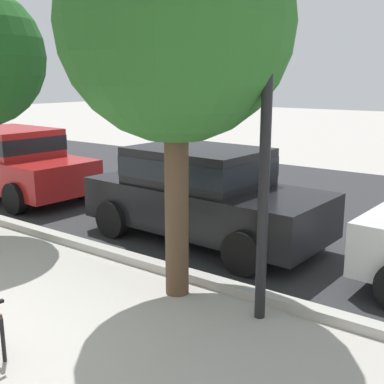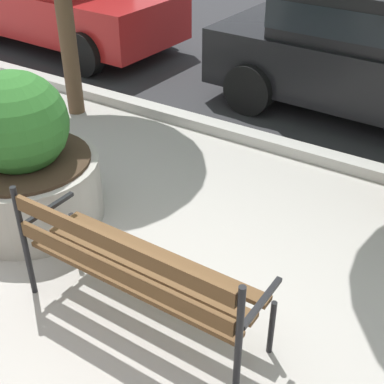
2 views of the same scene
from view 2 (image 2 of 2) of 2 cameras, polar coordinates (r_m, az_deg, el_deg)
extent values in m
plane|color=#ADA8A0|center=(3.98, -5.35, -13.55)|extent=(80.00, 80.00, 0.00)
cube|color=#B2AFA8|center=(6.01, 11.57, 4.28)|extent=(60.00, 0.20, 0.12)
cube|color=brown|center=(3.60, -6.83, -9.73)|extent=(1.70, 0.13, 0.04)
cube|color=brown|center=(3.70, -5.06, -8.18)|extent=(1.70, 0.13, 0.04)
cube|color=brown|center=(3.81, -3.40, -6.71)|extent=(1.70, 0.13, 0.04)
cube|color=brown|center=(3.44, -7.97, -8.48)|extent=(1.70, 0.06, 0.11)
cube|color=brown|center=(3.30, -8.26, -5.61)|extent=(1.70, 0.06, 0.11)
cylinder|color=black|center=(4.44, -12.38, -4.66)|extent=(0.04, 0.04, 0.45)
cylinder|color=black|center=(4.06, -17.38, -5.16)|extent=(0.04, 0.04, 0.95)
cube|color=black|center=(4.11, -14.94, -1.68)|extent=(0.04, 0.48, 0.03)
cylinder|color=black|center=(3.66, 8.46, -14.06)|extent=(0.04, 0.04, 0.45)
cylinder|color=black|center=(3.18, 4.94, -16.29)|extent=(0.04, 0.04, 0.95)
cube|color=black|center=(3.25, 7.44, -11.52)|extent=(0.04, 0.48, 0.03)
cylinder|color=#A8A399|center=(5.00, -16.92, 0.21)|extent=(1.28, 1.28, 0.58)
cylinder|color=#38281C|center=(4.85, -17.48, 3.23)|extent=(1.16, 1.16, 0.03)
sphere|color=#2D6B28|center=(4.70, -18.20, 6.99)|extent=(0.87, 0.87, 0.87)
cylinder|color=brown|center=(6.75, -13.24, 16.88)|extent=(0.20, 0.20, 2.20)
cube|color=#B21E1E|center=(9.61, -13.78, 18.46)|extent=(4.17, 1.87, 0.70)
cylinder|color=black|center=(9.39, -3.78, 17.11)|extent=(0.65, 0.25, 0.64)
cylinder|color=black|center=(8.19, -11.38, 14.16)|extent=(0.65, 0.25, 0.64)
cylinder|color=black|center=(11.20, -15.17, 18.73)|extent=(0.65, 0.25, 0.64)
cube|color=black|center=(7.02, 19.55, 12.25)|extent=(4.17, 1.87, 0.70)
cube|color=black|center=(6.87, 19.36, 17.62)|extent=(2.20, 1.65, 0.60)
cube|color=black|center=(6.87, 19.36, 17.62)|extent=(2.21, 1.67, 0.33)
cylinder|color=black|center=(8.28, 12.16, 14.27)|extent=(0.65, 0.25, 0.64)
cylinder|color=black|center=(6.83, 6.12, 10.81)|extent=(0.65, 0.25, 0.64)
camera|label=1|loc=(3.12, 116.24, -20.43)|focal=46.04mm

